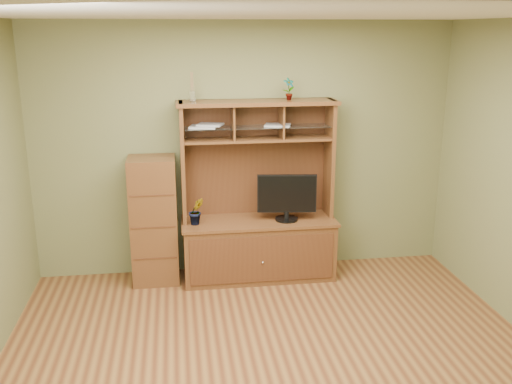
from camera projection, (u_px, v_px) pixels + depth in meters
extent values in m
cube|color=#532C17|center=(276.00, 364.00, 4.61)|extent=(4.50, 4.00, 0.02)
cube|color=white|center=(280.00, 13.00, 3.87)|extent=(4.50, 4.00, 0.02)
cube|color=olive|center=(245.00, 150.00, 6.15)|extent=(4.50, 0.02, 2.70)
cube|color=olive|center=(365.00, 347.00, 2.33)|extent=(4.50, 0.02, 2.70)
cube|color=#4F2916|center=(259.00, 249.00, 6.16)|extent=(1.60, 0.55, 0.62)
cube|color=#3D1D10|center=(262.00, 259.00, 5.90)|extent=(1.50, 0.01, 0.50)
sphere|color=silver|center=(263.00, 263.00, 5.89)|extent=(0.02, 0.02, 0.02)
cube|color=#4F2916|center=(259.00, 221.00, 6.07)|extent=(1.64, 0.59, 0.03)
cube|color=#4F2916|center=(183.00, 163.00, 5.89)|extent=(0.04, 0.35, 1.25)
cube|color=#4F2916|center=(329.00, 158.00, 6.10)|extent=(0.04, 0.35, 1.25)
cube|color=#3D1D10|center=(255.00, 157.00, 6.15)|extent=(1.52, 0.02, 1.25)
cube|color=#4F2916|center=(257.00, 103.00, 5.83)|extent=(1.66, 0.40, 0.04)
cube|color=#4F2916|center=(257.00, 139.00, 5.93)|extent=(1.52, 0.32, 0.02)
cube|color=#4F2916|center=(233.00, 122.00, 5.85)|extent=(0.02, 0.31, 0.35)
cube|color=#4F2916|center=(281.00, 121.00, 5.91)|extent=(0.02, 0.31, 0.35)
cube|color=silver|center=(257.00, 127.00, 5.89)|extent=(1.50, 0.27, 0.01)
cylinder|color=black|center=(287.00, 219.00, 6.05)|extent=(0.24, 0.24, 0.02)
cylinder|color=black|center=(287.00, 214.00, 6.04)|extent=(0.05, 0.05, 0.08)
cube|color=black|center=(287.00, 194.00, 5.97)|extent=(0.63, 0.13, 0.41)
imported|color=#32541D|center=(196.00, 211.00, 5.88)|extent=(0.18, 0.16, 0.29)
imported|color=#285E21|center=(289.00, 89.00, 5.83)|extent=(0.14, 0.12, 0.23)
cylinder|color=silver|center=(192.00, 96.00, 5.72)|extent=(0.06, 0.06, 0.11)
cylinder|color=#936C49|center=(192.00, 82.00, 5.68)|extent=(0.04, 0.04, 0.19)
cube|color=#A9A9AE|center=(203.00, 127.00, 5.82)|extent=(0.31, 0.26, 0.02)
cube|color=#A9A9AE|center=(210.00, 125.00, 5.82)|extent=(0.30, 0.27, 0.02)
cube|color=#A9A9AE|center=(278.00, 125.00, 5.92)|extent=(0.30, 0.27, 0.02)
cube|color=#4F2916|center=(154.00, 220.00, 5.97)|extent=(0.48, 0.43, 1.35)
cube|color=#3D1D10|center=(155.00, 258.00, 5.85)|extent=(0.44, 0.01, 0.02)
cube|color=#3D1D10|center=(153.00, 227.00, 5.76)|extent=(0.44, 0.01, 0.01)
cube|color=#3D1D10|center=(152.00, 195.00, 5.67)|extent=(0.44, 0.01, 0.02)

